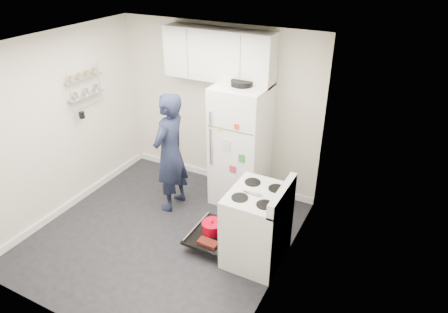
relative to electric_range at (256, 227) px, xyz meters
The scene contains 7 objects.
room 1.49m from the electric_range, behind, with size 3.21×3.21×2.51m.
electric_range is the anchor object (origin of this frame).
open_oven_door 0.66m from the electric_range, behind, with size 0.55×0.70×0.22m.
refrigerator 1.39m from the electric_range, 123.35° to the left, with size 0.72×0.74×1.85m.
upper_cabinets 2.38m from the electric_range, 132.27° to the left, with size 1.60×0.33×0.70m, color silver.
wall_shelf_rack 3.05m from the electric_range, behind, with size 0.14×0.60×0.61m.
person 1.64m from the electric_range, 162.53° to the left, with size 0.64×0.42×1.74m, color #171D35.
Camera 1 is at (2.65, -3.39, 3.47)m, focal length 32.00 mm.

